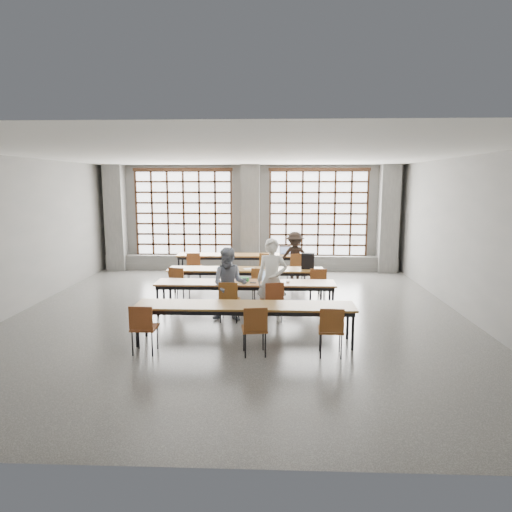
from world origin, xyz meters
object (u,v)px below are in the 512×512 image
Objects in this scene: chair_back_right at (296,265)px; chair_front_left at (229,297)px; chair_back_mid at (267,264)px; mouse at (288,282)px; chair_mid_centre at (260,281)px; chair_mid_right at (318,282)px; student_male at (272,280)px; desk_row_d at (245,308)px; student_female at (230,284)px; laptop_back at (286,252)px; desk_row_a at (242,257)px; green_box at (243,279)px; chair_back_left at (194,264)px; desk_row_b at (246,271)px; backpack at (308,261)px; chair_near_right at (331,327)px; student_back at (295,257)px; chair_near_left at (143,324)px; chair_near_mid at (255,326)px; chair_mid_left at (179,281)px; desk_row_c at (245,285)px; phone at (253,283)px; chair_front_right at (273,298)px; plastic_bag at (271,250)px; laptop_front at (270,278)px; red_pouch at (145,325)px.

chair_back_right is 4.23m from chair_front_left.
chair_back_mid is 8.98× the size of mouse.
mouse is at bearing -56.61° from chair_mid_centre.
student_male is (-1.11, -1.46, 0.35)m from chair_mid_right.
desk_row_d is 2.54× the size of student_female.
student_female is at bearing -105.94° from laptop_back.
desk_row_a is 3.85m from green_box.
chair_back_left and chair_mid_right have the same top height.
chair_back_mid is (0.52, 1.70, -0.13)m from desk_row_b.
chair_back_left is 3.67m from backpack.
chair_back_left is 6.71m from chair_near_right.
student_back reaches higher than chair_back_right.
desk_row_a is at bearing 79.13° from chair_near_left.
desk_row_b is 4.55× the size of chair_near_mid.
chair_mid_right is 0.59× the size of student_back.
chair_mid_left is at bearing 92.05° from chair_near_left.
desk_row_c is 4.55× the size of chair_mid_centre.
phone is at bearing -80.90° from desk_row_b.
chair_front_right is at bearing -124.32° from chair_mid_right.
student_female is 1.34m from mouse.
desk_row_c is at bearing 134.89° from chair_front_right.
student_back reaches higher than chair_mid_right.
desk_row_c is 2.26× the size of student_male.
chair_near_right is (3.20, 0.00, 0.00)m from chair_near_left.
chair_mid_centre is 3.49m from chair_near_mid.
student_back is (-0.02, 0.13, 0.21)m from chair_back_right.
chair_near_right is 2.29m from student_male.
laptop_back is at bearing 74.44° from chair_front_left.
student_male is 3.97m from student_back.
chair_mid_centre is at bearing 70.25° from student_female.
plastic_bag reaches higher than chair_back_mid.
plastic_bag is at bearing 16.49° from chair_back_left.
chair_front_left is 0.74m from phone.
chair_front_right is at bearing -77.91° from desk_row_a.
desk_row_a is 4.55× the size of chair_near_right.
plastic_bag reaches higher than chair_near_left.
backpack reaches higher than desk_row_b.
chair_back_right is 5.83m from chair_near_right.
desk_row_c is 0.89m from chair_front_right.
chair_mid_left is 2.01m from chair_mid_centre.
chair_front_left is (-0.30, -0.63, -0.13)m from desk_row_c.
laptop_back is at bearing 103.13° from chair_mid_right.
desk_row_b is 1.62m from laptop_front.
chair_mid_left is 1.00× the size of chair_front_left.
chair_mid_centre is (2.04, -2.33, 0.00)m from chair_back_left.
chair_mid_left reaches higher than red_pouch.
chair_back_mid is (2.17, 0.00, 0.00)m from chair_back_left.
desk_row_a is 13.99× the size of plastic_bag.
chair_front_right is (2.37, -3.91, 0.00)m from chair_back_left.
desk_row_b is 4.46m from chair_near_right.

